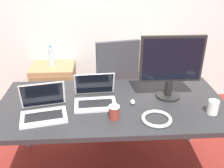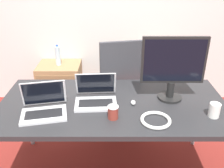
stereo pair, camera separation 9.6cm
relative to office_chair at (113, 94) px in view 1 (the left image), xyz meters
The scene contains 13 objects.
wall_back 1.13m from the office_chair, 94.18° to the left, with size 10.00×0.05×2.60m.
desk 0.80m from the office_chair, 94.00° to the right, with size 1.87×0.89×0.75m.
office_chair is the anchor object (origin of this frame).
cabinet_left 0.88m from the office_chair, 148.44° to the left, with size 0.54×0.43×0.60m.
cabinet_right 0.68m from the office_chair, 42.90° to the left, with size 0.54×0.43×0.60m.
water_bottle 0.93m from the office_chair, 148.32° to the left, with size 0.06×0.06×0.26m.
laptop_left 1.13m from the office_chair, 122.95° to the right, with size 0.38×0.33×0.24m.
laptop_right 0.84m from the office_chair, 104.76° to the right, with size 0.35×0.31×0.23m.
monitor 1.01m from the office_chair, 57.19° to the right, with size 0.51×0.20×0.54m.
mouse 0.85m from the office_chair, 81.59° to the right, with size 0.04×0.06×0.03m.
coffee_cup_white 1.24m from the office_chair, 53.37° to the right, with size 0.08×0.08×0.11m.
coffee_cup_brown 1.04m from the office_chair, 93.08° to the right, with size 0.08×0.08×0.10m.
cable_coil 1.10m from the office_chair, 75.65° to the right, with size 0.22×0.22×0.03m.
Camera 1 is at (-0.10, -1.78, 1.80)m, focal length 40.00 mm.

